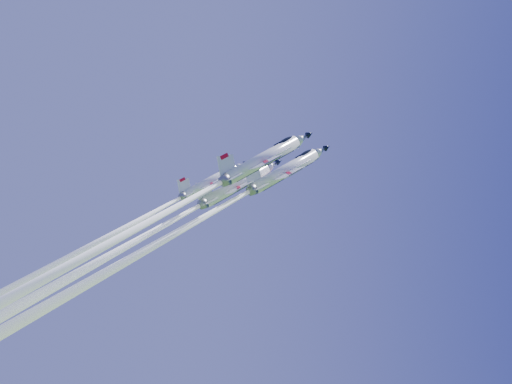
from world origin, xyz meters
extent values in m
cylinder|color=silver|center=(5.63, 2.12, 85.93)|extent=(9.18, 6.04, 12.89)
cone|color=silver|center=(12.37, 3.30, 90.33)|extent=(3.63, 3.06, 3.59)
cone|color=black|center=(13.93, 3.58, 91.36)|extent=(1.83, 1.54, 1.80)
cone|color=slate|center=(-0.59, 1.03, 81.86)|extent=(3.00, 2.73, 2.54)
ellipsoid|color=black|center=(9.60, 2.67, 89.45)|extent=(3.62, 2.00, 2.89)
cube|color=black|center=(8.03, 2.35, 88.75)|extent=(1.27, 0.47, 1.00)
cube|color=silver|center=(4.63, 2.00, 84.95)|extent=(6.65, 11.39, 4.15)
cube|color=silver|center=(7.54, 3.93, 87.38)|extent=(3.49, 1.98, 2.30)
cube|color=silver|center=(8.30, 1.20, 86.95)|extent=(3.49, 1.98, 2.30)
cube|color=silver|center=(0.36, 1.22, 82.36)|extent=(3.49, 6.25, 2.19)
cube|color=silver|center=(-0.29, 0.76, 84.11)|extent=(4.02, 1.47, 4.36)
cube|color=red|center=(-0.77, 0.40, 85.58)|extent=(1.51, 0.56, 1.30)
cube|color=black|center=(6.15, 2.40, 85.06)|extent=(9.73, 2.30, 6.41)
sphere|color=white|center=(-0.83, 0.99, 81.71)|extent=(1.24, 1.06, 1.18)
cone|color=white|center=(-20.16, -2.41, 69.08)|extent=(25.55, 14.76, 40.44)
cylinder|color=silver|center=(-2.76, 4.00, 83.47)|extent=(8.89, 5.85, 12.48)
cone|color=silver|center=(3.77, 5.14, 87.74)|extent=(3.51, 2.97, 3.48)
cone|color=black|center=(5.29, 5.41, 88.73)|extent=(1.77, 1.49, 1.75)
cone|color=slate|center=(-8.78, 2.94, 79.53)|extent=(2.91, 2.64, 2.46)
ellipsoid|color=black|center=(1.09, 4.53, 86.88)|extent=(3.50, 1.93, 2.80)
cube|color=black|center=(-0.43, 4.22, 86.21)|extent=(1.23, 0.46, 0.97)
cube|color=silver|center=(-3.73, 3.88, 82.52)|extent=(6.44, 11.03, 4.02)
cube|color=silver|center=(-0.90, 5.75, 84.87)|extent=(3.38, 1.92, 2.23)
cube|color=silver|center=(-0.17, 3.10, 84.46)|extent=(3.38, 1.92, 2.23)
cube|color=silver|center=(-7.86, 3.12, 80.01)|extent=(3.38, 6.05, 2.12)
cube|color=silver|center=(-8.49, 2.69, 81.71)|extent=(3.90, 1.42, 4.22)
cube|color=red|center=(-8.95, 2.34, 83.13)|extent=(1.46, 0.55, 1.26)
cube|color=black|center=(-2.25, 4.27, 82.62)|extent=(9.42, 2.23, 6.21)
sphere|color=white|center=(-9.01, 2.90, 79.38)|extent=(1.20, 1.03, 1.15)
cone|color=white|center=(-25.89, -0.06, 68.36)|extent=(22.54, 13.12, 35.48)
cylinder|color=silver|center=(-0.23, -7.60, 84.62)|extent=(9.09, 5.98, 12.76)
cone|color=silver|center=(6.44, -6.43, 88.98)|extent=(3.59, 3.03, 3.55)
cone|color=black|center=(7.99, -6.15, 90.00)|extent=(1.81, 1.53, 1.78)
cone|color=slate|center=(-6.39, -8.68, 80.60)|extent=(2.97, 2.70, 2.52)
ellipsoid|color=black|center=(3.70, -7.05, 88.11)|extent=(3.58, 1.98, 2.86)
cube|color=black|center=(2.15, -7.37, 87.42)|extent=(1.26, 0.47, 0.99)
cube|color=silver|center=(-1.22, -7.72, 83.65)|extent=(6.59, 11.27, 4.11)
cube|color=silver|center=(1.66, -5.81, 86.06)|extent=(3.45, 1.96, 2.28)
cube|color=silver|center=(2.41, -8.51, 85.64)|extent=(3.45, 1.96, 2.28)
cube|color=silver|center=(-5.44, -8.49, 81.09)|extent=(3.46, 6.19, 2.17)
cube|color=silver|center=(-6.09, -8.94, 82.83)|extent=(3.98, 1.45, 4.32)
cube|color=red|center=(-6.56, -9.30, 84.28)|extent=(1.49, 0.56, 1.28)
cube|color=black|center=(0.28, -7.32, 83.76)|extent=(9.63, 2.28, 6.35)
sphere|color=white|center=(-6.63, -8.72, 80.45)|extent=(1.22, 1.05, 1.17)
cone|color=white|center=(-30.74, -12.95, 64.70)|extent=(31.23, 17.80, 49.98)
cylinder|color=silver|center=(-7.74, -0.05, 82.76)|extent=(6.82, 4.49, 9.58)
cone|color=silver|center=(-2.72, 0.83, 86.03)|extent=(2.70, 2.28, 2.67)
cone|color=black|center=(-1.56, 1.03, 86.79)|extent=(1.36, 1.15, 1.34)
cone|color=slate|center=(-12.36, -0.87, 79.73)|extent=(2.23, 2.03, 1.89)
ellipsoid|color=black|center=(-4.78, 0.36, 85.37)|extent=(2.69, 1.48, 2.15)
cube|color=black|center=(-5.95, 0.11, 84.85)|extent=(0.94, 0.35, 0.74)
cube|color=silver|center=(-8.48, -0.15, 82.03)|extent=(4.95, 8.46, 3.08)
cube|color=silver|center=(-6.31, 1.29, 83.83)|extent=(2.59, 1.48, 1.71)
cube|color=silver|center=(-5.75, -0.74, 83.52)|extent=(2.59, 1.48, 1.71)
cube|color=silver|center=(-11.65, -0.73, 80.10)|extent=(2.60, 4.64, 1.63)
cube|color=silver|center=(-12.13, -1.06, 81.40)|extent=(2.99, 1.09, 3.24)
cube|color=red|center=(-12.49, -1.33, 82.50)|extent=(1.12, 0.42, 0.96)
cube|color=black|center=(-7.35, 0.15, 82.11)|extent=(7.23, 1.71, 4.77)
sphere|color=white|center=(-12.54, -0.90, 79.62)|extent=(0.92, 0.79, 0.88)
cone|color=white|center=(-25.19, -3.12, 71.35)|extent=(16.94, 9.87, 26.63)
camera|label=1|loc=(-15.92, -91.87, 57.21)|focal=40.00mm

